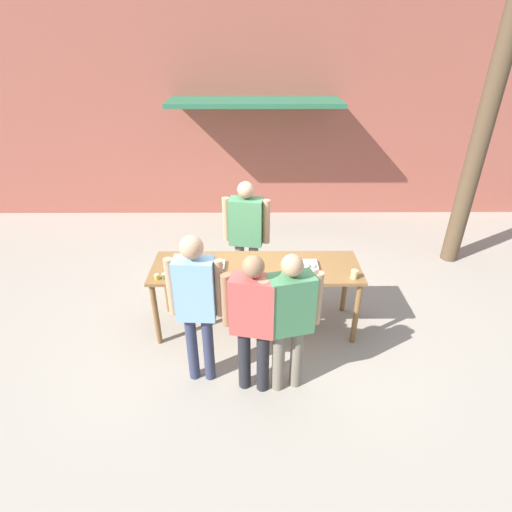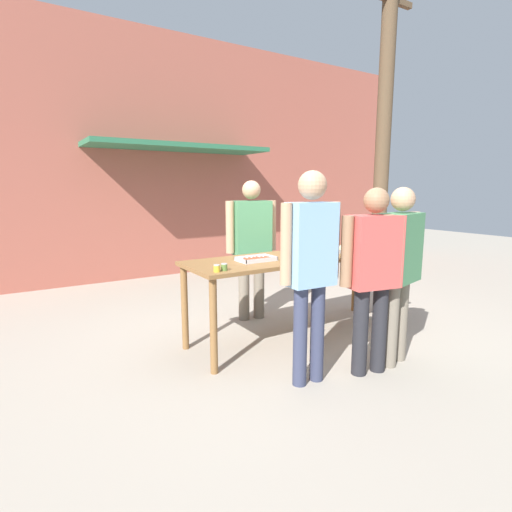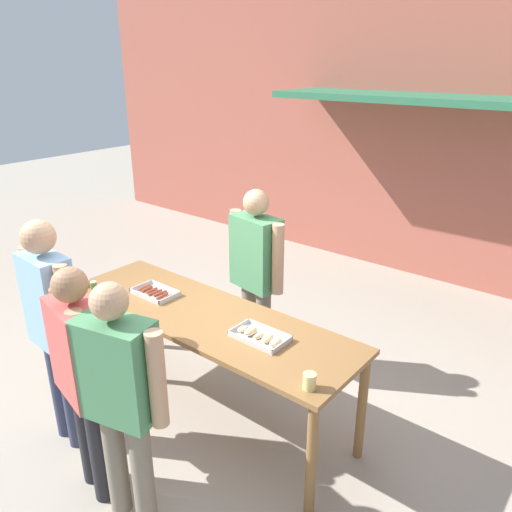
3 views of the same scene
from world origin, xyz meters
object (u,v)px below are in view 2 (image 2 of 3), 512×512
object	(u,v)px
person_server_behind_table	(251,239)
person_customer_with_cup	(399,262)
utility_pole	(384,122)
condiment_jar_ketchup	(224,267)
food_tray_buns	(339,249)
person_customer_holding_hotdog	(311,259)
food_tray_sausages	(256,259)
condiment_jar_mustard	(217,268)
beer_cup	(390,246)
person_customer_waiting_in_line	(373,267)

from	to	relation	value
person_server_behind_table	person_customer_with_cup	xyz separation A→B (m)	(0.47, -1.88, -0.05)
utility_pole	person_server_behind_table	bearing A→B (deg)	-163.79
condiment_jar_ketchup	person_customer_with_cup	xyz separation A→B (m)	(1.44, -0.79, 0.03)
food_tray_buns	condiment_jar_ketchup	size ratio (longest dim) A/B	6.23
person_customer_holding_hotdog	person_customer_with_cup	size ratio (longest dim) A/B	1.08
food_tray_sausages	condiment_jar_mustard	distance (m)	0.66
condiment_jar_mustard	beer_cup	bearing A→B (deg)	0.30
person_customer_with_cup	utility_pole	xyz separation A→B (m)	(3.11, 2.92, 1.90)
condiment_jar_mustard	condiment_jar_ketchup	world-z (taller)	same
food_tray_sausages	condiment_jar_ketchup	world-z (taller)	condiment_jar_ketchup
food_tray_buns	utility_pole	world-z (taller)	utility_pole
beer_cup	person_customer_with_cup	size ratio (longest dim) A/B	0.06
condiment_jar_mustard	food_tray_buns	bearing A→B (deg)	8.91
food_tray_sausages	person_customer_with_cup	bearing A→B (deg)	-48.64
person_server_behind_table	person_customer_holding_hotdog	world-z (taller)	person_customer_holding_hotdog
utility_pole	beer_cup	bearing A→B (deg)	-136.80
beer_cup	person_customer_with_cup	distance (m)	1.15
person_server_behind_table	person_customer_with_cup	size ratio (longest dim) A/B	1.05
beer_cup	person_customer_holding_hotdog	xyz separation A→B (m)	(-1.80, -0.65, 0.11)
person_customer_waiting_in_line	condiment_jar_ketchup	bearing A→B (deg)	-25.23
person_server_behind_table	utility_pole	bearing A→B (deg)	25.51
person_customer_with_cup	utility_pole	size ratio (longest dim) A/B	0.30
beer_cup	condiment_jar_mustard	bearing A→B (deg)	-179.70
food_tray_sausages	person_server_behind_table	xyz separation A→B (m)	(0.46, 0.82, 0.10)
food_tray_buns	person_server_behind_table	distance (m)	1.09
person_customer_with_cup	food_tray_buns	bearing A→B (deg)	-116.76
condiment_jar_mustard	person_customer_waiting_in_line	distance (m)	1.40
food_tray_buns	condiment_jar_ketchup	world-z (taller)	condiment_jar_ketchup
condiment_jar_mustard	beer_cup	xyz separation A→B (m)	(2.36, 0.01, 0.02)
food_tray_buns	condiment_jar_ketchup	xyz separation A→B (m)	(-1.68, -0.26, 0.01)
food_tray_sausages	person_server_behind_table	distance (m)	0.95
condiment_jar_mustard	condiment_jar_ketchup	distance (m)	0.09
condiment_jar_mustard	person_customer_with_cup	xyz separation A→B (m)	(1.52, -0.77, 0.03)
food_tray_sausages	utility_pole	distance (m)	4.85
condiment_jar_ketchup	utility_pole	size ratio (longest dim) A/B	0.01
food_tray_buns	condiment_jar_ketchup	distance (m)	1.69
food_tray_sausages	beer_cup	bearing A→B (deg)	-8.66
person_customer_holding_hotdog	condiment_jar_ketchup	bearing A→B (deg)	-51.11
food_tray_buns	condiment_jar_ketchup	bearing A→B (deg)	-171.23
condiment_jar_ketchup	person_server_behind_table	xyz separation A→B (m)	(0.97, 1.09, 0.08)
food_tray_buns	condiment_jar_mustard	distance (m)	1.78
person_customer_with_cup	person_customer_waiting_in_line	world-z (taller)	person_customer_with_cup
beer_cup	person_customer_holding_hotdog	distance (m)	1.92
person_server_behind_table	person_customer_with_cup	distance (m)	1.94
person_customer_with_cup	person_server_behind_table	bearing A→B (deg)	-89.94
beer_cup	person_customer_waiting_in_line	bearing A→B (deg)	-146.44
condiment_jar_ketchup	person_customer_holding_hotdog	size ratio (longest dim) A/B	0.04
utility_pole	person_customer_waiting_in_line	bearing A→B (deg)	-139.86
person_customer_holding_hotdog	condiment_jar_mustard	bearing A→B (deg)	-45.75
condiment_jar_ketchup	utility_pole	bearing A→B (deg)	25.09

